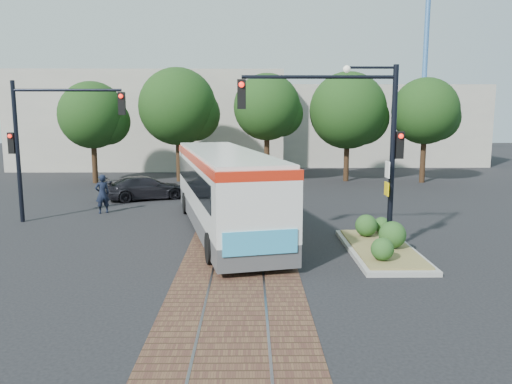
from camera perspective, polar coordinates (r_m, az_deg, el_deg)
ground at (r=17.90m, az=-1.86°, el=-6.09°), size 120.00×120.00×0.00m
trackbed at (r=21.78m, az=-1.65°, el=-3.32°), size 3.60×40.00×0.02m
tree_row at (r=33.70m, az=0.74°, el=9.37°), size 26.40×5.60×7.67m
warehouses at (r=46.03m, az=-1.84°, el=8.00°), size 40.00×13.00×8.00m
crane at (r=54.57m, az=18.83°, el=15.14°), size 8.00×0.50×18.00m
city_bus at (r=19.79m, az=-3.65°, el=0.64°), size 5.08×12.19×3.20m
traffic_island at (r=17.52m, az=14.12°, el=-5.59°), size 2.20×5.20×1.13m
signal_pole_main at (r=16.84m, az=11.37°, el=7.12°), size 5.49×0.46×6.00m
signal_pole_left at (r=23.00m, az=-23.17°, el=6.32°), size 4.99×0.34×6.00m
officer at (r=24.39m, az=-17.16°, el=-0.20°), size 0.80×0.73×1.83m
parked_car at (r=27.74m, az=-12.45°, el=0.48°), size 4.72×3.35×1.27m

